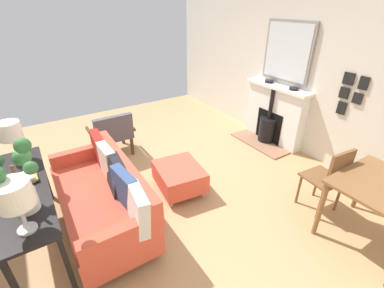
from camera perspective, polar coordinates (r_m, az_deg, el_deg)
name	(u,v)px	position (r m, az deg, el deg)	size (l,w,h in m)	color
ground_plane	(153,182)	(3.90, -8.52, -8.13)	(5.22, 6.32, 0.01)	tan
wall_left	(290,60)	(4.86, 20.40, 16.63)	(0.12, 6.32, 2.88)	beige
fireplace	(273,117)	(4.98, 17.12, 5.55)	(0.61, 1.25, 1.05)	#93664C
mirror_over_mantel	(288,52)	(4.77, 20.03, 18.25)	(0.04, 0.92, 0.95)	gray
mantel_bowl_near	(269,81)	(4.93, 16.41, 12.94)	(0.15, 0.15, 0.04)	black
mantel_bowl_far	(294,88)	(4.62, 21.18, 11.17)	(0.15, 0.15, 0.04)	black
sofa	(105,195)	(3.20, -18.35, -10.50)	(0.79, 1.77, 0.81)	#B2B2B7
ottoman	(179,176)	(3.58, -2.78, -6.95)	(0.65, 0.74, 0.37)	#B2B2B7
armchair_accent	(112,132)	(4.48, -16.95, 2.55)	(0.68, 0.58, 0.76)	#4C3321
console_table	(26,195)	(3.00, -32.38, -9.31)	(0.42, 1.64, 0.77)	black
table_lamp_near_end	(10,132)	(3.36, -34.80, 2.11)	(0.24, 0.24, 0.44)	beige
table_lamp_far_end	(14,196)	(2.26, -34.16, -9.34)	(0.25, 0.25, 0.44)	#B2B2B7
potted_plant	(17,178)	(2.49, -33.76, -6.19)	(0.34, 0.47, 0.64)	silver
book_stack	(21,180)	(3.02, -33.05, -6.54)	(0.27, 0.23, 0.06)	beige
dining_chair_near_fireplace	(330,176)	(3.46, 27.77, -6.22)	(0.44, 0.44, 0.88)	brown
photo_gallery_row	(350,92)	(4.26, 31.14, 9.61)	(0.02, 0.34, 0.59)	black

